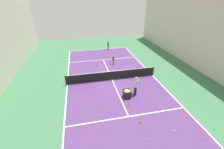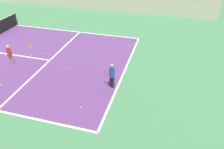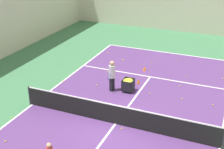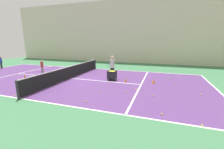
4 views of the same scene
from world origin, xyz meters
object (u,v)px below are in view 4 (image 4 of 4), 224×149
coach_at_net (112,65)px  training_cone_1 (154,81)px  training_cone_0 (25,76)px  tennis_net (70,72)px  child_midcourt (42,66)px  ball_cart (112,73)px  player_near_baseline (1,61)px

coach_at_net → training_cone_1: (0.82, 3.34, -0.86)m
training_cone_0 → coach_at_net: bearing=111.9°
tennis_net → coach_at_net: bearing=115.5°
child_midcourt → ball_cart: 7.01m
child_midcourt → training_cone_0: child_midcourt is taller
tennis_net → child_midcourt: child_midcourt is taller
child_midcourt → training_cone_1: (0.39, 10.08, -0.55)m
tennis_net → training_cone_0: 3.68m
child_midcourt → tennis_net: bearing=-46.8°
coach_at_net → child_midcourt: (0.43, -6.74, -0.31)m
child_midcourt → ball_cart: bearing=-35.1°
coach_at_net → child_midcourt: coach_at_net is taller
coach_at_net → training_cone_1: bearing=175.5°
child_midcourt → ball_cart: (0.41, 7.00, -0.18)m
coach_at_net → ball_cart: 1.01m
tennis_net → player_near_baseline: bearing=-99.0°
tennis_net → coach_at_net: size_ratio=5.37×
training_cone_0 → training_cone_1: size_ratio=1.17×
tennis_net → ball_cart: tennis_net is taller
coach_at_net → child_midcourt: 6.76m
ball_cart → child_midcourt: bearing=-93.4°
player_near_baseline → training_cone_0: player_near_baseline is taller
training_cone_1 → player_near_baseline: bearing=-93.3°
training_cone_1 → ball_cart: bearing=-89.6°
training_cone_0 → player_near_baseline: bearing=-113.2°
player_near_baseline → child_midcourt: 6.15m
ball_cart → training_cone_0: size_ratio=2.16×
player_near_baseline → ball_cart: size_ratio=1.82×
player_near_baseline → training_cone_1: size_ratio=4.60×
child_midcourt → training_cone_1: child_midcourt is taller
tennis_net → coach_at_net: 3.37m
tennis_net → training_cone_0: tennis_net is taller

